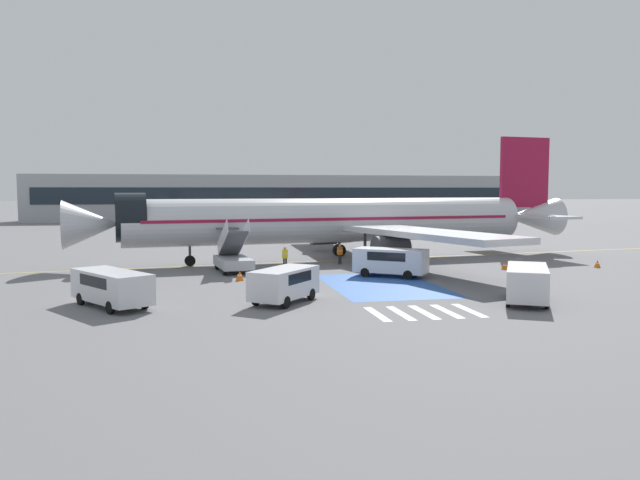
# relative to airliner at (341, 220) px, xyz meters

# --- Properties ---
(ground_plane) EXTENTS (600.00, 600.00, 0.00)m
(ground_plane) POSITION_rel_airliner_xyz_m (0.74, -0.64, -3.43)
(ground_plane) COLOR slate
(apron_leadline_yellow) EXTENTS (77.89, 10.27, 0.01)m
(apron_leadline_yellow) POSITION_rel_airliner_xyz_m (-0.70, -0.09, -3.42)
(apron_leadline_yellow) COLOR gold
(apron_leadline_yellow) RESTS_ON ground_plane
(apron_stand_patch_blue) EXTENTS (6.76, 11.09, 0.01)m
(apron_stand_patch_blue) POSITION_rel_airliner_xyz_m (-0.70, -14.17, -3.42)
(apron_stand_patch_blue) COLOR #2856A8
(apron_stand_patch_blue) RESTS_ON ground_plane
(apron_walkway_bar_0) EXTENTS (0.44, 3.60, 0.01)m
(apron_walkway_bar_0) POSITION_rel_airliner_xyz_m (-3.70, -22.95, -3.42)
(apron_walkway_bar_0) COLOR silver
(apron_walkway_bar_0) RESTS_ON ground_plane
(apron_walkway_bar_1) EXTENTS (0.44, 3.60, 0.01)m
(apron_walkway_bar_1) POSITION_rel_airliner_xyz_m (-2.50, -22.95, -3.42)
(apron_walkway_bar_1) COLOR silver
(apron_walkway_bar_1) RESTS_ON ground_plane
(apron_walkway_bar_2) EXTENTS (0.44, 3.60, 0.01)m
(apron_walkway_bar_2) POSITION_rel_airliner_xyz_m (-1.30, -22.95, -3.42)
(apron_walkway_bar_2) COLOR silver
(apron_walkway_bar_2) RESTS_ON ground_plane
(apron_walkway_bar_3) EXTENTS (0.44, 3.60, 0.01)m
(apron_walkway_bar_3) POSITION_rel_airliner_xyz_m (-0.10, -22.95, -3.42)
(apron_walkway_bar_3) COLOR silver
(apron_walkway_bar_3) RESTS_ON ground_plane
(apron_walkway_bar_4) EXTENTS (0.44, 3.60, 0.01)m
(apron_walkway_bar_4) POSITION_rel_airliner_xyz_m (1.10, -22.95, -3.42)
(apron_walkway_bar_4) COLOR silver
(apron_walkway_bar_4) RESTS_ON ground_plane
(airliner) EXTENTS (44.34, 36.76, 10.94)m
(airliner) POSITION_rel_airliner_xyz_m (0.00, 0.00, 0.00)
(airliner) COLOR silver
(airliner) RESTS_ON ground_plane
(boarding_stairs_forward) EXTENTS (2.80, 5.43, 3.95)m
(boarding_stairs_forward) POSITION_rel_airliner_xyz_m (-9.55, -5.69, -2.44)
(boarding_stairs_forward) COLOR #ADB2BA
(boarding_stairs_forward) RESTS_ON ground_plane
(fuel_tanker) EXTENTS (3.18, 8.68, 3.47)m
(fuel_tanker) POSITION_rel_airliner_xyz_m (5.37, 23.36, -1.67)
(fuel_tanker) COLOR #38383D
(fuel_tanker) RESTS_ON ground_plane
(service_van_0) EXTENTS (4.31, 5.53, 1.94)m
(service_van_0) POSITION_rel_airliner_xyz_m (5.04, -21.57, -2.25)
(service_van_0) COLOR silver
(service_van_0) RESTS_ON ground_plane
(service_van_1) EXTENTS (4.63, 5.65, 1.86)m
(service_van_1) POSITION_rel_airliner_xyz_m (-16.57, -18.39, -2.30)
(service_van_1) COLOR silver
(service_van_1) RESTS_ON ground_plane
(service_van_2) EXTENTS (5.16, 4.54, 1.95)m
(service_van_2) POSITION_rel_airliner_xyz_m (1.00, -10.56, -2.25)
(service_van_2) COLOR silver
(service_van_2) RESTS_ON ground_plane
(service_van_3) EXTENTS (4.29, 4.67, 1.85)m
(service_van_3) POSITION_rel_airliner_xyz_m (-7.68, -18.99, -2.30)
(service_van_3) COLOR silver
(service_van_3) RESTS_ON ground_plane
(ground_crew_0) EXTENTS (0.47, 0.46, 1.74)m
(ground_crew_0) POSITION_rel_airliner_xyz_m (3.12, -5.17, -2.42)
(ground_crew_0) COLOR #2D2D33
(ground_crew_0) RESTS_ON ground_plane
(ground_crew_1) EXTENTS (0.48, 0.38, 1.62)m
(ground_crew_1) POSITION_rel_airliner_xyz_m (-0.78, -2.81, -2.50)
(ground_crew_1) COLOR #2D2D33
(ground_crew_1) RESTS_ON ground_plane
(ground_crew_2) EXTENTS (0.44, 0.25, 1.72)m
(ground_crew_2) POSITION_rel_airliner_xyz_m (-5.59, -5.02, -2.43)
(ground_crew_2) COLOR #2D2D33
(ground_crew_2) RESTS_ON ground_plane
(traffic_cone_0) EXTENTS (0.58, 0.58, 0.64)m
(traffic_cone_0) POSITION_rel_airliner_xyz_m (-9.42, -10.33, -3.11)
(traffic_cone_0) COLOR orange
(traffic_cone_0) RESTS_ON ground_plane
(traffic_cone_1) EXTENTS (0.53, 0.53, 0.59)m
(traffic_cone_1) POSITION_rel_airliner_xyz_m (18.32, -8.93, -3.13)
(traffic_cone_1) COLOR orange
(traffic_cone_1) RESTS_ON ground_plane
(traffic_cone_2) EXTENTS (0.53, 0.53, 0.59)m
(traffic_cone_2) POSITION_rel_airliner_xyz_m (10.72, -8.52, -3.13)
(traffic_cone_2) COLOR orange
(traffic_cone_2) RESTS_ON ground_plane
(terminal_building) EXTENTS (104.05, 12.10, 8.87)m
(terminal_building) POSITION_rel_airliner_xyz_m (8.87, 74.61, 1.01)
(terminal_building) COLOR #9EA3A8
(terminal_building) RESTS_ON ground_plane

